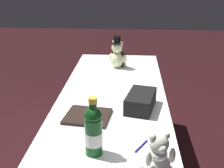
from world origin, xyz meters
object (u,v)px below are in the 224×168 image
Objects in this scene: champagne_bottle at (94,130)px; signing_pen at (141,147)px; teddy_bear_bride at (157,157)px; guestbook at (88,116)px; teddy_bear_groom at (118,55)px; gift_case_black at (141,101)px.

champagne_bottle is 2.50× the size of signing_pen.
signing_pen is at bearing 16.68° from teddy_bear_bride.
guestbook is at bearing 13.05° from champagne_bottle.
teddy_bear_bride is 2.01× the size of signing_pen.
champagne_bottle is 1.13× the size of guestbook.
teddy_bear_groom is 1.20× the size of teddy_bear_bride.
signing_pen is 0.45× the size of guestbook.
champagne_bottle is 0.96× the size of gift_case_black.
teddy_bear_bride is 0.62m from guestbook.
champagne_bottle is at bearing 64.41° from teddy_bear_bride.
gift_case_black is at bearing 4.62° from teddy_bear_bride.
gift_case_black is 0.35m from guestbook.
teddy_bear_groom is 1.26m from signing_pen.
teddy_bear_groom is 1.31m from champagne_bottle.
champagne_bottle reaches higher than signing_pen.
teddy_bear_groom reaches higher than gift_case_black.
teddy_bear_groom is 0.83m from gift_case_black.
champagne_bottle reaches higher than guestbook.
guestbook is (0.35, 0.08, -0.12)m from champagne_bottle.
guestbook is (-0.15, 0.31, -0.04)m from gift_case_black.
champagne_bottle is 0.26m from signing_pen.
teddy_bear_bride is 0.81× the size of champagne_bottle.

